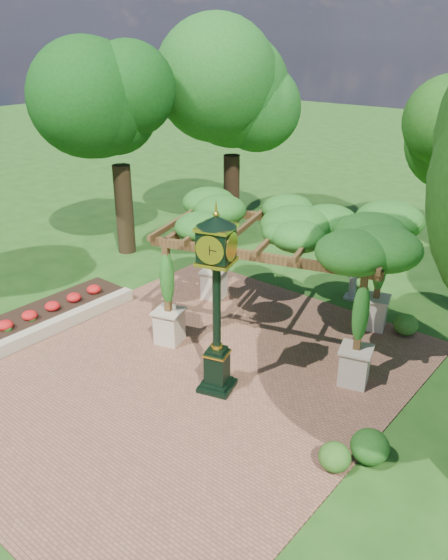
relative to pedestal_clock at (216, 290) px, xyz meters
The scene contains 12 objects.
ground 3.12m from the pedestal_clock, 137.41° to the right, with size 120.00×120.00×0.00m, color #1E4714.
brick_plaza 2.95m from the pedestal_clock, behind, with size 10.00×12.00×0.04m, color brown.
border_wall 6.22m from the pedestal_clock, behind, with size 0.35×5.00×0.40m, color #C6B793.
flower_bed 7.06m from the pedestal_clock, behind, with size 1.50×5.00×0.36m, color red.
pedestal_clock is the anchor object (origin of this frame).
pergola 3.23m from the pedestal_clock, 98.48° to the left, with size 7.00×5.44×3.88m.
sundial 7.34m from the pedestal_clock, 88.97° to the left, with size 0.57×0.57×0.85m.
shrub_front 4.45m from the pedestal_clock, ahead, with size 0.67×0.67×0.60m, color #2A5618.
shrub_mid 4.75m from the pedestal_clock, ahead, with size 0.81×0.81×0.73m, color #1C4A14.
shrub_back 6.65m from the pedestal_clock, 65.82° to the left, with size 0.72×0.72×0.65m, color #31661D.
tree_west_near 11.02m from the pedestal_clock, 151.30° to the left, with size 3.94×3.94×9.27m.
tree_west_far 13.35m from the pedestal_clock, 127.41° to the left, with size 4.77×4.77×8.58m.
Camera 1 is at (8.51, -7.75, 8.17)m, focal length 35.00 mm.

